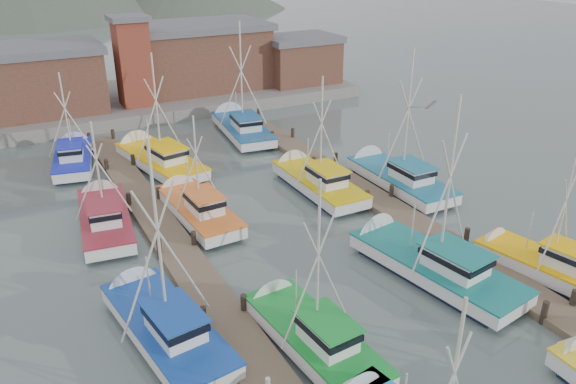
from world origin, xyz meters
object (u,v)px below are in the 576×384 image
boat_4 (307,333)px  boat_12 (157,159)px  boat_8 (196,208)px  lookout_tower (133,61)px

boat_4 → boat_12: bearing=84.9°
boat_8 → lookout_tower: bearing=81.1°
boat_4 → boat_8: (-0.11, 14.13, -0.00)m
boat_12 → lookout_tower: bearing=70.3°
boat_4 → boat_8: 14.13m
lookout_tower → boat_8: lookout_tower is taller
boat_8 → boat_12: 9.72m
lookout_tower → boat_12: lookout_tower is taller
lookout_tower → boat_4: bearing=-93.6°
lookout_tower → boat_12: (-2.21, -14.34, -4.87)m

